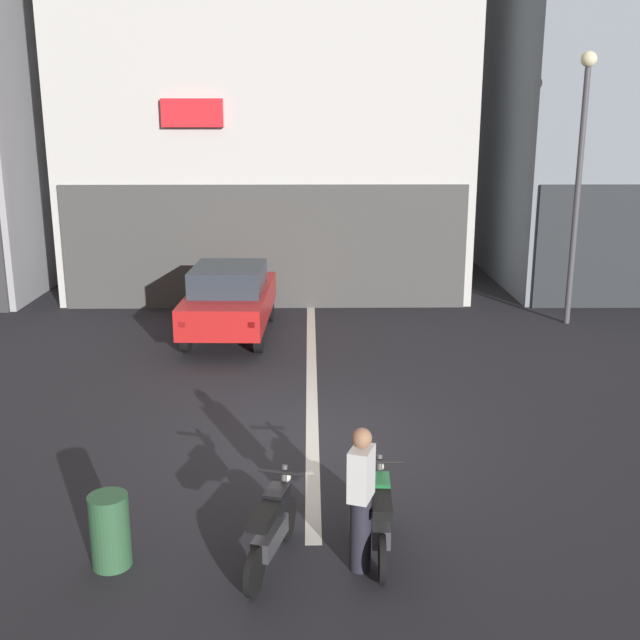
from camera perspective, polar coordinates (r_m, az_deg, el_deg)
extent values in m
plane|color=#232328|center=(11.97, -0.58, -8.97)|extent=(120.00, 120.00, 0.00)
cube|color=silver|center=(17.62, -0.67, -1.05)|extent=(0.20, 18.00, 0.01)
cube|color=#454543|center=(19.81, -4.13, 5.42)|extent=(10.40, 0.10, 3.20)
cube|color=red|center=(19.65, -9.51, 15.00)|extent=(1.52, 0.16, 0.68)
cylinder|color=black|center=(18.95, -8.47, 0.91)|extent=(0.20, 0.65, 0.64)
cylinder|color=black|center=(18.75, -3.80, 0.89)|extent=(0.20, 0.65, 0.64)
cylinder|color=black|center=(16.48, -9.96, -1.28)|extent=(0.20, 0.65, 0.64)
cylinder|color=black|center=(16.25, -4.58, -1.32)|extent=(0.20, 0.65, 0.64)
cube|color=red|center=(17.48, -6.72, 1.24)|extent=(1.91, 4.16, 0.66)
cube|color=#2D3842|center=(17.20, -6.85, 3.10)|extent=(1.62, 2.02, 0.56)
cube|color=red|center=(15.66, -10.28, -0.32)|extent=(0.14, 0.07, 0.12)
cube|color=red|center=(15.44, -5.15, -0.36)|extent=(0.14, 0.07, 0.12)
cylinder|color=#47474C|center=(19.02, 18.61, 8.44)|extent=(0.14, 0.14, 5.92)
sphere|color=beige|center=(18.96, 19.43, 17.89)|extent=(0.36, 0.36, 0.36)
cylinder|color=black|center=(9.33, -2.48, -14.54)|extent=(0.21, 0.52, 0.52)
cylinder|color=black|center=(8.40, -4.93, -18.23)|extent=(0.21, 0.52, 0.52)
cube|color=#38383D|center=(8.76, -3.74, -15.84)|extent=(0.39, 0.76, 0.22)
cube|color=black|center=(8.45, -4.13, -14.31)|extent=(0.37, 0.64, 0.12)
cube|color=black|center=(8.81, -3.24, -13.17)|extent=(0.31, 0.41, 0.24)
cylinder|color=#4C4C51|center=(9.02, -2.79, -12.93)|extent=(0.13, 0.25, 0.70)
cylinder|color=black|center=(8.81, -2.98, -11.31)|extent=(0.54, 0.18, 0.04)
sphere|color=silver|center=(9.05, -2.56, -11.63)|extent=(0.12, 0.12, 0.12)
cylinder|color=black|center=(9.59, 4.36, -13.69)|extent=(0.10, 0.52, 0.52)
cylinder|color=black|center=(8.60, 4.66, -17.35)|extent=(0.10, 0.52, 0.52)
cube|color=#38383D|center=(8.99, 4.53, -14.98)|extent=(0.24, 0.75, 0.22)
cube|color=black|center=(8.68, 4.62, -13.49)|extent=(0.25, 0.61, 0.12)
cube|color=#1E7238|center=(9.06, 4.50, -12.36)|extent=(0.24, 0.37, 0.24)
cylinder|color=#4C4C51|center=(9.28, 4.44, -12.11)|extent=(0.08, 0.24, 0.70)
cylinder|color=black|center=(9.07, 4.50, -10.53)|extent=(0.55, 0.06, 0.04)
sphere|color=silver|center=(9.32, 4.43, -10.84)|extent=(0.12, 0.12, 0.12)
cylinder|color=#23232D|center=(8.69, 3.03, -15.63)|extent=(0.24, 0.24, 0.86)
cube|color=silver|center=(8.35, 3.10, -11.37)|extent=(0.33, 0.41, 0.58)
sphere|color=#9E7051|center=(8.17, 3.14, -8.79)|extent=(0.22, 0.22, 0.22)
cylinder|color=#2D5938|center=(9.04, -15.40, -14.93)|extent=(0.44, 0.44, 0.85)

